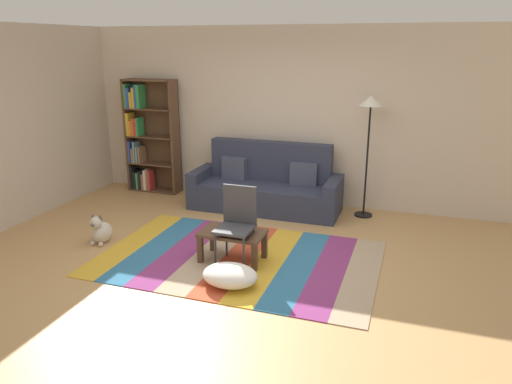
{
  "coord_description": "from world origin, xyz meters",
  "views": [
    {
      "loc": [
        1.86,
        -4.74,
        2.44
      ],
      "look_at": [
        -0.01,
        0.77,
        0.65
      ],
      "focal_mm": 34.08,
      "sensor_mm": 36.0,
      "label": 1
    }
  ],
  "objects": [
    {
      "name": "ground_plane",
      "position": [
        0.0,
        0.0,
        0.0
      ],
      "size": [
        14.0,
        14.0,
        0.0
      ],
      "primitive_type": "plane",
      "color": "tan"
    },
    {
      "name": "back_wall",
      "position": [
        0.0,
        2.55,
        1.35
      ],
      "size": [
        6.8,
        0.1,
        2.7
      ],
      "primitive_type": "cube",
      "color": "beige",
      "rests_on": "ground_plane"
    },
    {
      "name": "left_wall",
      "position": [
        -3.4,
        0.75,
        1.35
      ],
      "size": [
        0.1,
        5.5,
        2.7
      ],
      "primitive_type": "cube",
      "color": "beige",
      "rests_on": "ground_plane"
    },
    {
      "name": "rug",
      "position": [
        -0.02,
        0.17,
        0.01
      ],
      "size": [
        3.23,
        2.09,
        0.01
      ],
      "color": "gold",
      "rests_on": "ground_plane"
    },
    {
      "name": "couch",
      "position": [
        -0.27,
        2.02,
        0.34
      ],
      "size": [
        2.26,
        0.8,
        1.0
      ],
      "color": "#2D3347",
      "rests_on": "ground_plane"
    },
    {
      "name": "bookshelf",
      "position": [
        -2.48,
        2.31,
        0.91
      ],
      "size": [
        0.9,
        0.28,
        1.88
      ],
      "color": "brown",
      "rests_on": "ground_plane"
    },
    {
      "name": "coffee_table",
      "position": [
        -0.06,
        0.1,
        0.3
      ],
      "size": [
        0.74,
        0.44,
        0.35
      ],
      "color": "#513826",
      "rests_on": "rug"
    },
    {
      "name": "pouf",
      "position": [
        0.14,
        -0.49,
        0.12
      ],
      "size": [
        0.59,
        0.45,
        0.22
      ],
      "primitive_type": "ellipsoid",
      "color": "white",
      "rests_on": "rug"
    },
    {
      "name": "dog",
      "position": [
        -1.84,
        0.06,
        0.16
      ],
      "size": [
        0.22,
        0.35,
        0.4
      ],
      "color": "beige",
      "rests_on": "ground_plane"
    },
    {
      "name": "standing_lamp",
      "position": [
        1.19,
        2.16,
        1.46
      ],
      "size": [
        0.32,
        0.32,
        1.75
      ],
      "color": "black",
      "rests_on": "ground_plane"
    },
    {
      "name": "tv_remote",
      "position": [
        -0.12,
        0.03,
        0.37
      ],
      "size": [
        0.11,
        0.15,
        0.02
      ],
      "primitive_type": "cube",
      "rotation": [
        0.0,
        0.0,
        -0.48
      ],
      "color": "black",
      "rests_on": "coffee_table"
    },
    {
      "name": "folding_chair",
      "position": [
        0.0,
        0.09,
        0.53
      ],
      "size": [
        0.4,
        0.4,
        0.9
      ],
      "rotation": [
        0.0,
        0.0,
        -0.25
      ],
      "color": "#38383D",
      "rests_on": "ground_plane"
    }
  ]
}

